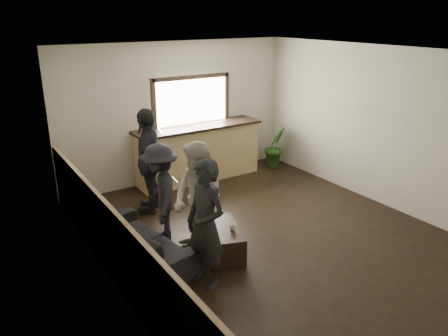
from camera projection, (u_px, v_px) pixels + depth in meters
ground at (266, 233)px, 6.95m from camera, size 5.00×6.00×0.01m
room_shell at (227, 153)px, 6.08m from camera, size 5.01×6.01×2.80m
bar_counter at (198, 149)px, 9.02m from camera, size 2.70×0.68×2.13m
sofa at (142, 240)px, 6.17m from camera, size 1.04×1.97×0.55m
coffee_table at (221, 240)px, 6.30m from camera, size 0.78×1.04×0.41m
cup_a at (211, 221)px, 6.34m from camera, size 0.16×0.16×0.09m
cup_b at (232, 227)px, 6.16m from camera, size 0.13×0.13×0.09m
potted_plant at (275, 147)px, 9.83m from camera, size 0.53×0.43×0.92m
person_a at (206, 225)px, 5.39m from camera, size 0.53×0.68×1.67m
person_b at (198, 200)px, 6.09m from camera, size 0.77×0.92×1.67m
person_c at (161, 193)px, 6.53m from camera, size 0.86×1.12×1.52m
person_d at (149, 161)px, 7.46m from camera, size 0.97×1.14×1.83m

